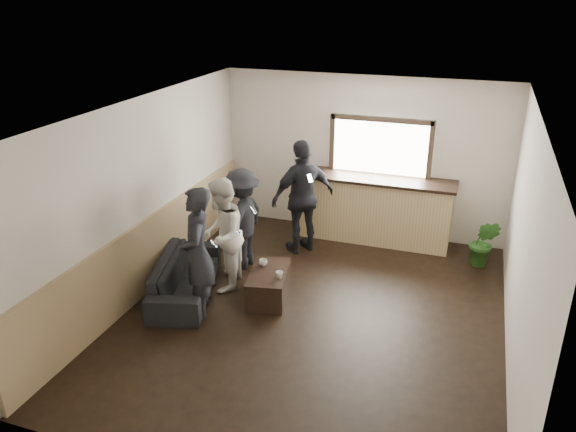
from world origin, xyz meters
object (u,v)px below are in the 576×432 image
at_px(person_a, 198,253).
at_px(person_c, 242,219).
at_px(person_b, 222,235).
at_px(person_d, 303,197).
at_px(bar_counter, 374,205).
at_px(cup_b, 279,275).
at_px(sofa, 186,276).
at_px(potted_plant, 484,243).
at_px(cup_a, 263,263).
at_px(coffee_table, 269,284).

relative_size(person_a, person_c, 1.12).
bearing_deg(person_b, person_d, 142.89).
xyz_separation_m(bar_counter, cup_b, (-0.81, -2.58, -0.18)).
bearing_deg(person_a, sofa, -157.03).
relative_size(potted_plant, person_b, 0.48).
xyz_separation_m(bar_counter, sofa, (-2.21, -2.73, -0.36)).
bearing_deg(bar_counter, person_b, -126.30).
distance_m(potted_plant, person_b, 4.13).
bearing_deg(potted_plant, sofa, -150.67).
xyz_separation_m(cup_b, person_a, (-0.95, -0.55, 0.44)).
bearing_deg(cup_a, person_c, 133.31).
xyz_separation_m(cup_b, person_c, (-0.95, 0.91, 0.35)).
distance_m(bar_counter, person_a, 3.61).
xyz_separation_m(person_b, person_c, (-0.00, 0.72, -0.03)).
relative_size(bar_counter, cup_b, 26.67).
relative_size(bar_counter, sofa, 1.43).
height_order(coffee_table, cup_b, cup_b).
height_order(cup_b, person_b, person_b).
bearing_deg(person_a, person_d, 137.70).
xyz_separation_m(cup_a, person_a, (-0.60, -0.82, 0.44)).
height_order(cup_b, person_d, person_d).
xyz_separation_m(coffee_table, person_a, (-0.74, -0.68, 0.70)).
xyz_separation_m(potted_plant, person_b, (-3.61, -1.95, 0.44)).
distance_m(coffee_table, potted_plant, 3.51).
distance_m(potted_plant, person_a, 4.53).
distance_m(person_b, person_d, 1.74).
bearing_deg(bar_counter, potted_plant, -13.64).
xyz_separation_m(bar_counter, person_a, (-1.76, -3.14, 0.27)).
height_order(potted_plant, person_a, person_a).
bearing_deg(cup_b, bar_counter, 72.51).
bearing_deg(person_c, coffee_table, 48.81).
relative_size(person_a, person_d, 0.95).
distance_m(coffee_table, cup_b, 0.35).
distance_m(cup_a, potted_plant, 3.54).
xyz_separation_m(bar_counter, person_b, (-1.76, -2.40, 0.20)).
bearing_deg(potted_plant, person_b, -151.64).
bearing_deg(cup_a, coffee_table, -46.53).
distance_m(bar_counter, person_b, 2.98).
relative_size(potted_plant, person_a, 0.45).
height_order(bar_counter, person_d, bar_counter).
bearing_deg(potted_plant, cup_a, -148.17).
bearing_deg(sofa, person_c, -39.68).
bearing_deg(cup_a, cup_b, -37.72).
relative_size(coffee_table, cup_b, 9.23).
xyz_separation_m(coffee_table, person_d, (-0.02, 1.64, 0.75)).
bearing_deg(coffee_table, bar_counter, 67.49).
distance_m(person_a, person_b, 0.74).
relative_size(sofa, person_d, 0.99).
bearing_deg(person_c, person_a, 5.47).
xyz_separation_m(cup_a, person_d, (0.12, 1.49, 0.50)).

